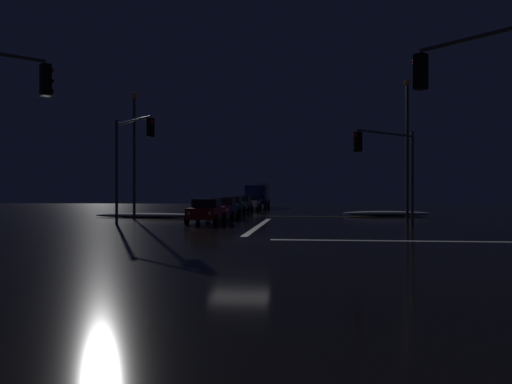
% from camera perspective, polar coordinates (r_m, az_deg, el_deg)
% --- Properties ---
extents(ground, '(120.00, 120.00, 0.10)m').
position_cam_1_polar(ground, '(21.88, -1.83, -5.49)').
color(ground, black).
extents(stop_line_north, '(0.35, 14.86, 0.01)m').
position_cam_1_polar(stop_line_north, '(30.45, 0.38, -3.81)').
color(stop_line_north, white).
rests_on(stop_line_north, ground).
extents(centre_line_ns, '(22.00, 0.15, 0.01)m').
position_cam_1_polar(centre_line_ns, '(41.99, 1.91, -2.73)').
color(centre_line_ns, yellow).
rests_on(centre_line_ns, ground).
extents(crosswalk_bar_east, '(14.86, 0.40, 0.01)m').
position_cam_1_polar(crosswalk_bar_east, '(22.44, 21.00, -5.22)').
color(crosswalk_bar_east, white).
rests_on(crosswalk_bar_east, ground).
extents(snow_bank_left_curb, '(8.54, 1.50, 0.37)m').
position_cam_1_polar(snow_bank_left_curb, '(40.20, -12.05, -2.60)').
color(snow_bank_left_curb, white).
rests_on(snow_bank_left_curb, ground).
extents(snow_bank_right_curb, '(7.17, 1.50, 0.41)m').
position_cam_1_polar(snow_bank_right_curb, '(43.65, 14.52, -2.36)').
color(snow_bank_right_curb, white).
rests_on(snow_bank_right_curb, ground).
extents(sedan_red, '(2.02, 4.33, 1.57)m').
position_cam_1_polar(sedan_red, '(33.05, -5.63, -2.12)').
color(sedan_red, maroon).
rests_on(sedan_red, ground).
extents(sedan_blue, '(2.02, 4.33, 1.57)m').
position_cam_1_polar(sedan_blue, '(38.79, -3.69, -1.79)').
color(sedan_blue, navy).
rests_on(sedan_blue, ground).
extents(sedan_green, '(2.02, 4.33, 1.57)m').
position_cam_1_polar(sedan_green, '(45.46, -2.76, -1.51)').
color(sedan_green, '#14512D').
rests_on(sedan_green, ground).
extents(sedan_gray, '(2.02, 4.33, 1.57)m').
position_cam_1_polar(sedan_gray, '(52.06, -1.66, -1.30)').
color(sedan_gray, slate).
rests_on(sedan_gray, ground).
extents(sedan_white, '(2.02, 4.33, 1.57)m').
position_cam_1_polar(sedan_white, '(57.63, -0.54, -1.17)').
color(sedan_white, silver).
rests_on(sedan_white, ground).
extents(box_truck, '(2.68, 8.28, 3.08)m').
position_cam_1_polar(box_truck, '(65.39, 0.22, -0.22)').
color(box_truck, navy).
rests_on(box_truck, ground).
extents(traffic_signal_se, '(3.13, 3.13, 6.54)m').
position_cam_1_polar(traffic_signal_se, '(14.76, 25.74, 9.48)').
color(traffic_signal_se, '#4C4C51').
rests_on(traffic_signal_se, ground).
extents(traffic_signal_nw, '(3.54, 3.54, 6.56)m').
position_cam_1_polar(traffic_signal_nw, '(31.25, -14.04, 4.61)').
color(traffic_signal_nw, '#4C4C51').
rests_on(traffic_signal_nw, ground).
extents(traffic_signal_ne, '(3.82, 3.82, 5.62)m').
position_cam_1_polar(traffic_signal_ne, '(29.46, 14.79, 3.71)').
color(traffic_signal_ne, '#4C4C51').
rests_on(traffic_signal_ne, ground).
extents(streetlamp_left_near, '(0.44, 0.44, 9.29)m').
position_cam_1_polar(streetlamp_left_near, '(38.15, -13.58, 5.00)').
color(streetlamp_left_near, '#424247').
rests_on(streetlamp_left_near, ground).
extents(streetlamp_right_near, '(0.44, 0.44, 9.81)m').
position_cam_1_polar(streetlamp_right_near, '(36.64, 16.70, 5.62)').
color(streetlamp_right_near, '#424247').
rests_on(streetlamp_right_near, ground).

